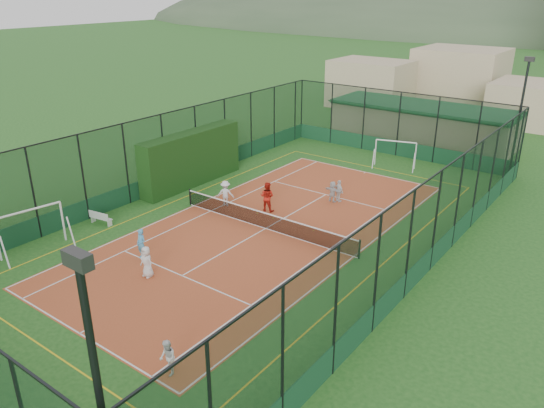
{
  "coord_description": "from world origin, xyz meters",
  "views": [
    {
      "loc": [
        16.12,
        -21.08,
        12.5
      ],
      "look_at": [
        -0.12,
        0.76,
        1.2
      ],
      "focal_mm": 35.0,
      "sensor_mm": 36.0,
      "label": 1
    }
  ],
  "objects_px": {
    "futsal_goal_near": "(31,230)",
    "child_near_mid": "(141,244)",
    "floodlight_ne": "(519,120)",
    "child_near_left": "(147,262)",
    "child_far_back": "(333,192)",
    "coach": "(267,197)",
    "white_bench": "(101,218)",
    "child_far_right": "(339,191)",
    "child_far_left": "(226,193)",
    "futsal_goal_far": "(395,154)",
    "clubhouse": "(422,123)",
    "child_near_right": "(168,358)"
  },
  "relations": [
    {
      "from": "white_bench",
      "to": "child_far_right",
      "type": "height_order",
      "value": "child_far_right"
    },
    {
      "from": "floodlight_ne",
      "to": "child_near_mid",
      "type": "height_order",
      "value": "floodlight_ne"
    },
    {
      "from": "futsal_goal_near",
      "to": "coach",
      "type": "xyz_separation_m",
      "value": [
        6.47,
        11.07,
        -0.18
      ]
    },
    {
      "from": "clubhouse",
      "to": "child_near_right",
      "type": "bearing_deg",
      "value": -82.38
    },
    {
      "from": "futsal_goal_near",
      "to": "child_near_mid",
      "type": "height_order",
      "value": "futsal_goal_near"
    },
    {
      "from": "child_near_mid",
      "to": "child_far_back",
      "type": "relative_size",
      "value": 1.18
    },
    {
      "from": "futsal_goal_near",
      "to": "child_near_left",
      "type": "xyz_separation_m",
      "value": [
        6.69,
        1.65,
        -0.32
      ]
    },
    {
      "from": "futsal_goal_near",
      "to": "child_near_mid",
      "type": "distance_m",
      "value": 5.79
    },
    {
      "from": "child_near_mid",
      "to": "child_near_right",
      "type": "relative_size",
      "value": 1.15
    },
    {
      "from": "futsal_goal_near",
      "to": "child_near_right",
      "type": "height_order",
      "value": "futsal_goal_near"
    },
    {
      "from": "child_far_back",
      "to": "coach",
      "type": "bearing_deg",
      "value": 61.36
    },
    {
      "from": "white_bench",
      "to": "child_far_left",
      "type": "xyz_separation_m",
      "value": [
        3.85,
        6.21,
        0.41
      ]
    },
    {
      "from": "white_bench",
      "to": "child_near_mid",
      "type": "height_order",
      "value": "child_near_mid"
    },
    {
      "from": "floodlight_ne",
      "to": "futsal_goal_far",
      "type": "distance_m",
      "value": 8.46
    },
    {
      "from": "floodlight_ne",
      "to": "child_far_back",
      "type": "height_order",
      "value": "floodlight_ne"
    },
    {
      "from": "white_bench",
      "to": "child_near_left",
      "type": "xyz_separation_m",
      "value": [
        6.56,
        -2.34,
        0.37
      ]
    },
    {
      "from": "futsal_goal_far",
      "to": "child_near_left",
      "type": "relative_size",
      "value": 1.99
    },
    {
      "from": "clubhouse",
      "to": "futsal_goal_far",
      "type": "bearing_deg",
      "value": -81.94
    },
    {
      "from": "futsal_goal_near",
      "to": "coach",
      "type": "height_order",
      "value": "futsal_goal_near"
    },
    {
      "from": "futsal_goal_far",
      "to": "coach",
      "type": "height_order",
      "value": "futsal_goal_far"
    },
    {
      "from": "child_near_mid",
      "to": "child_far_back",
      "type": "distance_m",
      "value": 12.54
    },
    {
      "from": "futsal_goal_near",
      "to": "child_far_back",
      "type": "distance_m",
      "value": 17.11
    },
    {
      "from": "clubhouse",
      "to": "futsal_goal_near",
      "type": "bearing_deg",
      "value": -104.34
    },
    {
      "from": "child_near_mid",
      "to": "coach",
      "type": "height_order",
      "value": "coach"
    },
    {
      "from": "futsal_goal_far",
      "to": "coach",
      "type": "xyz_separation_m",
      "value": [
        -2.54,
        -12.27,
        -0.06
      ]
    },
    {
      "from": "floodlight_ne",
      "to": "child_far_back",
      "type": "relative_size",
      "value": 6.26
    },
    {
      "from": "child_far_right",
      "to": "white_bench",
      "type": "bearing_deg",
      "value": 75.15
    },
    {
      "from": "coach",
      "to": "child_near_mid",
      "type": "bearing_deg",
      "value": 68.33
    },
    {
      "from": "floodlight_ne",
      "to": "child_far_left",
      "type": "height_order",
      "value": "floodlight_ne"
    },
    {
      "from": "floodlight_ne",
      "to": "child_near_mid",
      "type": "bearing_deg",
      "value": -116.42
    },
    {
      "from": "clubhouse",
      "to": "child_near_left",
      "type": "bearing_deg",
      "value": -92.41
    },
    {
      "from": "futsal_goal_near",
      "to": "child_near_mid",
      "type": "bearing_deg",
      "value": -52.92
    },
    {
      "from": "child_near_mid",
      "to": "futsal_goal_far",
      "type": "bearing_deg",
      "value": 82.05
    },
    {
      "from": "futsal_goal_far",
      "to": "child_far_right",
      "type": "xyz_separation_m",
      "value": [
        0.15,
        -8.46,
        -0.26
      ]
    },
    {
      "from": "white_bench",
      "to": "futsal_goal_far",
      "type": "bearing_deg",
      "value": 56.28
    },
    {
      "from": "clubhouse",
      "to": "child_far_right",
      "type": "xyz_separation_m",
      "value": [
        1.24,
        -16.13,
        -0.87
      ]
    },
    {
      "from": "white_bench",
      "to": "coach",
      "type": "relative_size",
      "value": 0.79
    },
    {
      "from": "child_near_right",
      "to": "child_far_right",
      "type": "xyz_separation_m",
      "value": [
        -3.23,
        17.28,
        0.02
      ]
    },
    {
      "from": "floodlight_ne",
      "to": "child_near_right",
      "type": "distance_m",
      "value": 28.52
    },
    {
      "from": "child_far_left",
      "to": "coach",
      "type": "height_order",
      "value": "coach"
    },
    {
      "from": "white_bench",
      "to": "child_far_back",
      "type": "relative_size",
      "value": 1.07
    },
    {
      "from": "futsal_goal_near",
      "to": "futsal_goal_far",
      "type": "distance_m",
      "value": 25.02
    },
    {
      "from": "futsal_goal_near",
      "to": "child_near_left",
      "type": "bearing_deg",
      "value": -66.51
    },
    {
      "from": "child_far_right",
      "to": "child_near_left",
      "type": "bearing_deg",
      "value": 104.26
    },
    {
      "from": "floodlight_ne",
      "to": "child_far_right",
      "type": "relative_size",
      "value": 5.94
    },
    {
      "from": "white_bench",
      "to": "futsal_goal_far",
      "type": "height_order",
      "value": "futsal_goal_far"
    },
    {
      "from": "futsal_goal_far",
      "to": "child_far_left",
      "type": "xyz_separation_m",
      "value": [
        -5.04,
        -13.13,
        -0.16
      ]
    },
    {
      "from": "child_near_left",
      "to": "child_far_right",
      "type": "distance_m",
      "value": 13.45
    },
    {
      "from": "floodlight_ne",
      "to": "child_near_left",
      "type": "height_order",
      "value": "floodlight_ne"
    },
    {
      "from": "child_near_left",
      "to": "child_far_left",
      "type": "distance_m",
      "value": 8.98
    }
  ]
}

